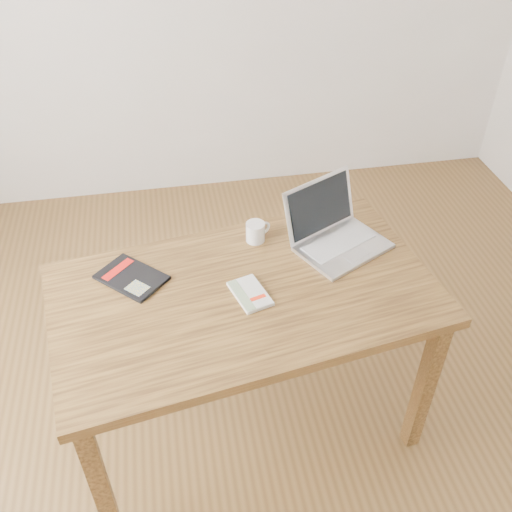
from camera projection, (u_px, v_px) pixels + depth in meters
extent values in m
plane|color=brown|center=(261.00, 437.00, 2.38)|extent=(4.00, 4.00, 0.00)
cube|color=#523718|center=(245.00, 295.00, 1.98)|extent=(1.42, 0.95, 0.04)
cube|color=#523718|center=(101.00, 487.00, 1.83)|extent=(0.06, 0.06, 0.71)
cube|color=#523718|center=(425.00, 386.00, 2.14)|extent=(0.06, 0.06, 0.71)
cube|color=#523718|center=(80.00, 345.00, 2.30)|extent=(0.06, 0.06, 0.71)
cube|color=#523718|center=(348.00, 279.00, 2.61)|extent=(0.06, 0.06, 0.71)
cube|color=beige|center=(250.00, 294.00, 1.95)|extent=(0.14, 0.19, 0.01)
cube|color=white|center=(250.00, 294.00, 1.95)|extent=(0.14, 0.19, 0.01)
cube|color=gray|center=(241.00, 295.00, 1.93)|extent=(0.08, 0.16, 0.00)
cube|color=red|center=(258.00, 298.00, 1.92)|extent=(0.06, 0.03, 0.00)
cube|color=black|center=(131.00, 277.00, 2.01)|extent=(0.28, 0.27, 0.01)
cube|color=#A8100C|center=(118.00, 269.00, 2.04)|extent=(0.12, 0.12, 0.00)
cube|color=gray|center=(137.00, 288.00, 1.96)|extent=(0.09, 0.09, 0.00)
cube|color=silver|center=(343.00, 247.00, 2.14)|extent=(0.39, 0.35, 0.01)
cube|color=silver|center=(338.00, 242.00, 2.15)|extent=(0.30, 0.23, 0.00)
cube|color=#BCBCC1|center=(356.00, 255.00, 2.10)|extent=(0.11, 0.09, 0.00)
cube|color=silver|center=(320.00, 206.00, 2.16)|extent=(0.32, 0.21, 0.21)
cube|color=black|center=(321.00, 206.00, 2.16)|extent=(0.29, 0.18, 0.18)
cylinder|color=white|center=(255.00, 232.00, 2.16)|extent=(0.07, 0.07, 0.08)
cylinder|color=black|center=(255.00, 225.00, 2.14)|extent=(0.06, 0.06, 0.01)
torus|color=white|center=(264.00, 228.00, 2.18)|extent=(0.05, 0.03, 0.05)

